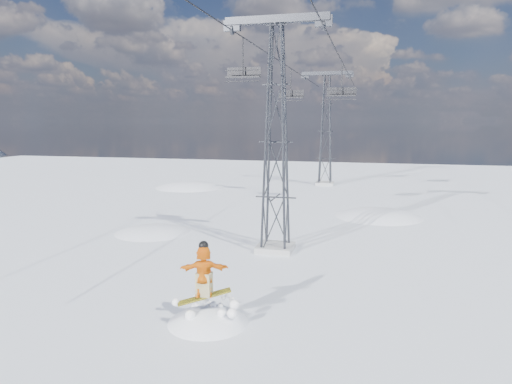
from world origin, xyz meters
TOP-DOWN VIEW (x-y plane):
  - ground at (0.00, 0.00)m, footprint 120.00×120.00m
  - snow_terrain at (-4.77, 21.24)m, footprint 39.00×37.00m
  - lift_tower_near at (0.80, 8.00)m, footprint 5.20×1.80m
  - lift_tower_far at (0.80, 33.00)m, footprint 5.20×1.80m
  - haul_cables at (0.80, 19.50)m, footprint 4.46×51.00m
  - snowboarder_jump at (0.38, -0.74)m, footprint 4.40×4.40m
  - lift_chair_near at (-1.40, 9.95)m, footprint 1.85×0.53m
  - lift_chair_mid at (3.00, 21.56)m, footprint 2.23×0.64m
  - lift_chair_far at (-1.40, 24.68)m, footprint 2.16×0.62m

SIDE VIEW (x-z plane):
  - snow_terrain at x=-4.77m, z-range -20.59..1.41m
  - snowboarder_jump at x=0.38m, z-range -5.01..1.75m
  - ground at x=0.00m, z-range 0.00..0.00m
  - lift_tower_near at x=0.80m, z-range -0.24..11.18m
  - lift_tower_far at x=0.80m, z-range -0.24..11.18m
  - lift_chair_mid at x=3.00m, z-range 7.26..10.02m
  - lift_chair_far at x=-1.40m, z-range 7.37..10.05m
  - lift_chair_near at x=-1.40m, z-range 7.86..10.16m
  - haul_cables at x=0.80m, z-range 10.82..10.88m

